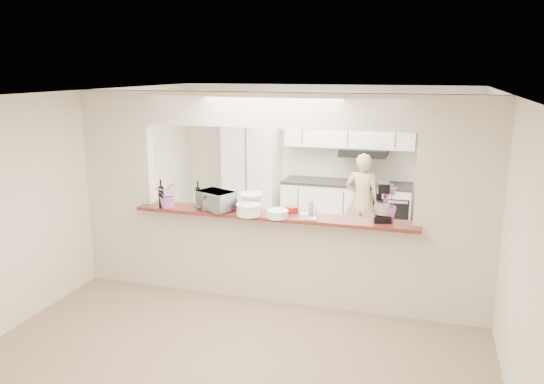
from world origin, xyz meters
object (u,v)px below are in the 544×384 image
at_px(toaster_oven, 216,201).
at_px(person, 362,201).
at_px(refrigerator, 449,194).
at_px(stand_mixer, 382,203).

relative_size(toaster_oven, person, 0.29).
distance_m(refrigerator, person, 1.34).
bearing_deg(person, refrigerator, -161.08).
distance_m(refrigerator, stand_mixer, 2.74).
xyz_separation_m(toaster_oven, person, (1.46, 2.39, -0.47)).
xyz_separation_m(refrigerator, stand_mixer, (-0.80, -2.59, 0.44)).
distance_m(toaster_oven, person, 2.84).
bearing_deg(person, toaster_oven, 62.33).
bearing_deg(stand_mixer, person, 102.29).
height_order(refrigerator, stand_mixer, refrigerator).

